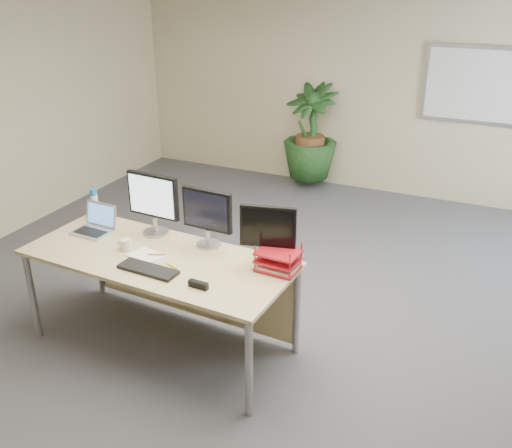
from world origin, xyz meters
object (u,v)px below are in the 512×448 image
at_px(monitor_right, 207,214).
at_px(laptop, 96,225).
at_px(floor_plant, 310,136).
at_px(monitor_left, 153,200).
at_px(desk, 168,270).

bearing_deg(monitor_right, laptop, -171.37).
height_order(floor_plant, laptop, floor_plant).
bearing_deg(floor_plant, laptop, -98.57).
height_order(monitor_right, laptop, monitor_right).
distance_m(floor_plant, monitor_left, 3.66).
xyz_separation_m(floor_plant, monitor_left, (-0.08, -3.64, 0.37)).
height_order(floor_plant, monitor_left, floor_plant).
relative_size(floor_plant, monitor_left, 2.84).
xyz_separation_m(monitor_left, monitor_right, (0.51, -0.01, -0.03)).
bearing_deg(laptop, monitor_right, 8.63).
distance_m(monitor_right, laptop, 1.04).
distance_m(desk, monitor_left, 0.59).
distance_m(desk, floor_plant, 3.87).
height_order(desk, monitor_left, monitor_left).
bearing_deg(monitor_left, desk, -41.61).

